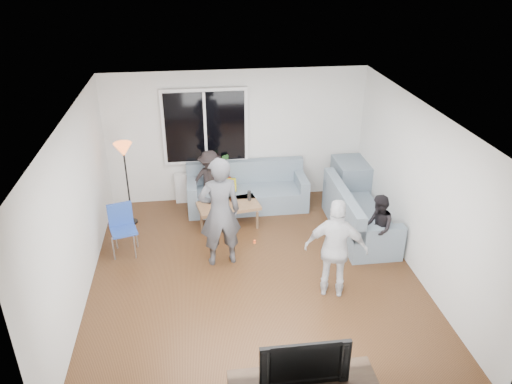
{
  "coord_description": "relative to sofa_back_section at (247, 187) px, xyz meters",
  "views": [
    {
      "loc": [
        -0.8,
        -6.29,
        4.61
      ],
      "look_at": [
        0.1,
        0.6,
        1.15
      ],
      "focal_mm": 34.71,
      "sensor_mm": 36.0,
      "label": 1
    }
  ],
  "objects": [
    {
      "name": "player_right",
      "position": [
        0.95,
        -2.85,
        0.34
      ],
      "size": [
        0.97,
        0.63,
        1.53
      ],
      "primitive_type": "imported",
      "rotation": [
        0.0,
        0.0,
        2.83
      ],
      "color": "silver",
      "rests_on": "floor"
    },
    {
      "name": "floor",
      "position": [
        -0.14,
        -2.27,
        -0.45
      ],
      "size": [
        5.0,
        5.5,
        0.04
      ],
      "primitive_type": "cube",
      "color": "#56351C",
      "rests_on": "ground"
    },
    {
      "name": "pitcher",
      "position": [
        -0.54,
        -0.62,
        0.06
      ],
      "size": [
        0.17,
        0.17,
        0.17
      ],
      "primitive_type": "cylinder",
      "color": "maroon",
      "rests_on": "coffee_table"
    },
    {
      "name": "bottle_c",
      "position": [
        -0.34,
        -0.48,
        0.08
      ],
      "size": [
        0.07,
        0.07,
        0.2
      ],
      "primitive_type": "cylinder",
      "color": "black",
      "rests_on": "coffee_table"
    },
    {
      "name": "cushion_yellow",
      "position": [
        -0.4,
        -0.02,
        0.09
      ],
      "size": [
        0.4,
        0.34,
        0.14
      ],
      "primitive_type": "cube",
      "rotation": [
        0.0,
        0.0,
        -0.06
      ],
      "color": "gold",
      "rests_on": "sofa_back_section"
    },
    {
      "name": "coffee_table",
      "position": [
        -0.41,
        -0.6,
        -0.22
      ],
      "size": [
        1.19,
        0.78,
        0.4
      ],
      "primitive_type": "cube",
      "rotation": [
        0.0,
        0.0,
        0.17
      ],
      "color": "#A1734E",
      "rests_on": "floor"
    },
    {
      "name": "spectator_back",
      "position": [
        -0.71,
        0.03,
        0.18
      ],
      "size": [
        0.84,
        0.57,
        1.2
      ],
      "primitive_type": "imported",
      "rotation": [
        0.0,
        0.0,
        0.17
      ],
      "color": "black",
      "rests_on": "floor"
    },
    {
      "name": "potted_plant",
      "position": [
        -0.42,
        0.35,
        0.39
      ],
      "size": [
        0.23,
        0.19,
        0.39
      ],
      "primitive_type": "imported",
      "rotation": [
        0.0,
        0.0,
        -0.1
      ],
      "color": "#295B24",
      "rests_on": "radiator"
    },
    {
      "name": "sofa_back_section",
      "position": [
        0.0,
        0.0,
        0.0
      ],
      "size": [
        2.3,
        0.85,
        0.85
      ],
      "primitive_type": null,
      "color": "slate",
      "rests_on": "floor"
    },
    {
      "name": "window_frame",
      "position": [
        -0.74,
        0.42,
        1.12
      ],
      "size": [
        1.62,
        0.06,
        1.47
      ],
      "primitive_type": "cube",
      "color": "white",
      "rests_on": "wall_back"
    },
    {
      "name": "bottle_b",
      "position": [
        -0.51,
        -0.73,
        0.09
      ],
      "size": [
        0.08,
        0.08,
        0.22
      ],
      "primitive_type": "cylinder",
      "color": "green",
      "rests_on": "coffee_table"
    },
    {
      "name": "wall_back",
      "position": [
        -0.14,
        0.5,
        0.88
      ],
      "size": [
        5.0,
        0.04,
        2.6
      ],
      "primitive_type": "cube",
      "color": "silver",
      "rests_on": "ground"
    },
    {
      "name": "wall_left",
      "position": [
        -2.66,
        -2.27,
        0.88
      ],
      "size": [
        0.04,
        5.5,
        2.6
      ],
      "primitive_type": "cube",
      "color": "silver",
      "rests_on": "ground"
    },
    {
      "name": "sofa_right_section",
      "position": [
        1.88,
        -1.21,
        0.0
      ],
      "size": [
        2.0,
        0.85,
        0.85
      ],
      "primitive_type": null,
      "rotation": [
        0.0,
        0.0,
        1.57
      ],
      "color": "slate",
      "rests_on": "floor"
    },
    {
      "name": "wall_front",
      "position": [
        -0.14,
        -5.04,
        0.88
      ],
      "size": [
        5.0,
        0.04,
        2.6
      ],
      "primitive_type": "cube",
      "color": "silver",
      "rests_on": "ground"
    },
    {
      "name": "vase",
      "position": [
        -0.97,
        0.35,
        0.28
      ],
      "size": [
        0.2,
        0.2,
        0.17
      ],
      "primitive_type": "imported",
      "rotation": [
        0.0,
        0.0,
        0.28
      ],
      "color": "white",
      "rests_on": "radiator"
    },
    {
      "name": "wall_right",
      "position": [
        2.38,
        -2.27,
        0.88
      ],
      "size": [
        0.04,
        5.5,
        2.6
      ],
      "primitive_type": "cube",
      "color": "silver",
      "rests_on": "ground"
    },
    {
      "name": "radiator",
      "position": [
        -0.74,
        0.38,
        -0.11
      ],
      "size": [
        1.3,
        0.12,
        0.62
      ],
      "primitive_type": "cube",
      "color": "silver",
      "rests_on": "floor"
    },
    {
      "name": "window_glass",
      "position": [
        -0.74,
        0.38,
        1.12
      ],
      "size": [
        1.5,
        0.02,
        1.35
      ],
      "primitive_type": "cube",
      "color": "black",
      "rests_on": "window_frame"
    },
    {
      "name": "sofa_corner",
      "position": [
        2.19,
        0.0,
        0.0
      ],
      "size": [
        0.85,
        0.85,
        0.85
      ],
      "primitive_type": "cube",
      "color": "slate",
      "rests_on": "floor"
    },
    {
      "name": "side_chair",
      "position": [
        -2.19,
        -1.38,
        0.01
      ],
      "size": [
        0.5,
        0.5,
        0.86
      ],
      "primitive_type": null,
      "rotation": [
        0.0,
        0.0,
        0.28
      ],
      "color": "#24439C",
      "rests_on": "floor"
    },
    {
      "name": "floor_lamp",
      "position": [
        -2.19,
        -0.34,
        0.36
      ],
      "size": [
        0.32,
        0.32,
        1.56
      ],
      "primitive_type": null,
      "color": "orange",
      "rests_on": "floor"
    },
    {
      "name": "player_left",
      "position": [
        -0.63,
        -1.83,
        0.49
      ],
      "size": [
        0.72,
        0.53,
        1.83
      ],
      "primitive_type": "imported",
      "rotation": [
        0.0,
        0.0,
        3.28
      ],
      "color": "#434347",
      "rests_on": "floor"
    },
    {
      "name": "bottle_a",
      "position": [
        -0.69,
        -0.52,
        0.09
      ],
      "size": [
        0.07,
        0.07,
        0.22
      ],
      "primitive_type": "cylinder",
      "color": "orange",
      "rests_on": "coffee_table"
    },
    {
      "name": "television",
      "position": [
        0.05,
        -4.77,
        0.29
      ],
      "size": [
        0.96,
        0.13,
        0.55
      ],
      "primitive_type": "imported",
      "color": "black",
      "rests_on": "tv_console"
    },
    {
      "name": "spectator_right",
      "position": [
        1.88,
        -2.04,
        0.14
      ],
      "size": [
        0.52,
        0.62,
        1.13
      ],
      "primitive_type": "imported",
      "rotation": [
        0.0,
        0.0,
        -1.76
      ],
      "color": "black",
      "rests_on": "floor"
    },
    {
      "name": "bottle_e",
      "position": [
        -0.02,
        -0.5,
        0.07
      ],
      "size": [
        0.07,
        0.07,
        0.19
      ],
      "primitive_type": "cylinder",
      "color": "black",
      "rests_on": "coffee_table"
    },
    {
      "name": "cushion_red",
      "position": [
        -0.47,
        0.06,
        0.09
      ],
      "size": [
        0.38,
        0.32,
        0.13
      ],
      "primitive_type": "cube",
      "rotation": [
        0.0,
        0.0,
        0.06
      ],
      "color": "maroon",
      "rests_on": "sofa_back_section"
    },
    {
      "name": "ceiling",
      "position": [
        -0.14,
        -2.27,
        2.2
      ],
      "size": [
        5.0,
        5.5,
        0.04
      ],
      "primitive_type": "cube",
      "color": "white",
      "rests_on": "ground"
    },
    {
      "name": "window_mullion",
      "position": [
        -0.74,
        0.37,
        1.12
      ],
      "size": [
        0.05,
        0.03,
        1.35
      ],
      "primitive_type": "cube",
      "color": "white",
      "rests_on": "window_frame"
    }
  ]
}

